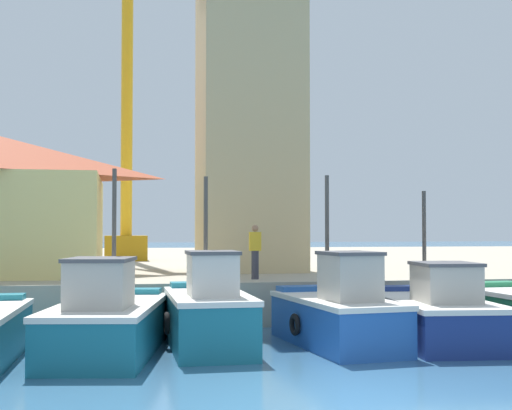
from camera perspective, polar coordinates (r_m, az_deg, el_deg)
The scene contains 9 objects.
ground_plane at distance 11.62m, azimuth 8.12°, elevation -15.55°, with size 300.00×300.00×0.00m, color #386689.
quay_wharf at distance 39.85m, azimuth -5.43°, elevation -5.03°, with size 120.00×40.00×1.26m, color #A89E89.
fishing_boat_left_outer at distance 16.11m, azimuth -11.82°, elevation -9.09°, with size 2.95×5.51×4.14m.
fishing_boat_left_inner at distance 16.52m, azimuth -3.83°, elevation -8.71°, with size 1.89×4.22×4.00m.
fishing_boat_mid_left at distance 16.96m, azimuth 6.54°, elevation -8.67°, with size 2.31×4.62×4.06m.
fishing_boat_center at distance 18.01m, azimuth 14.06°, elevation -8.48°, with size 2.62×5.29×3.72m.
clock_tower at distance 26.58m, azimuth -0.53°, elevation 12.76°, with size 4.08×4.08×17.37m.
port_crane_near at distance 35.77m, azimuth -10.36°, elevation 9.07°, with size 3.50×8.23×21.12m.
dock_worker_near_tower at distance 21.31m, azimuth -0.08°, elevation -3.69°, with size 0.34×0.22×1.62m.
Camera 1 is at (-3.62, -10.70, 2.72)m, focal length 50.00 mm.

